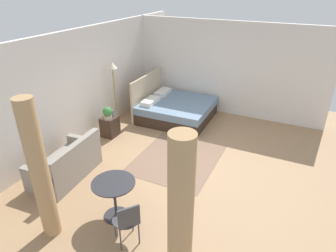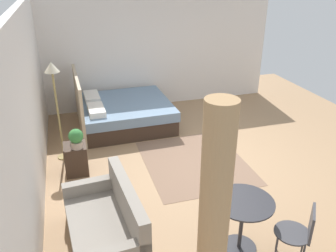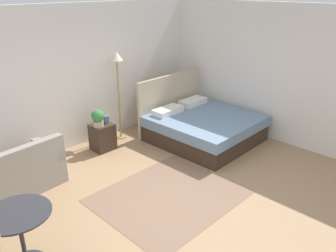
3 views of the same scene
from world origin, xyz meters
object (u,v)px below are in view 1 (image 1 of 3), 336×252
at_px(bed, 175,109).
at_px(vase, 111,113).
at_px(balcony_table, 114,193).
at_px(cafe_chair_near_window, 127,220).
at_px(potted_plant, 107,113).
at_px(floor_lamp, 113,75).
at_px(couch, 67,165).
at_px(nightstand, 110,126).

xyz_separation_m(bed, vase, (-1.62, 1.10, 0.30)).
xyz_separation_m(vase, balcony_table, (-2.56, -1.89, -0.09)).
distance_m(balcony_table, cafe_chair_near_window, 0.68).
xyz_separation_m(potted_plant, vase, (0.22, 0.04, -0.10)).
distance_m(bed, vase, 1.98).
xyz_separation_m(potted_plant, balcony_table, (-2.34, -1.84, -0.19)).
height_order(floor_lamp, balcony_table, floor_lamp).
bearing_deg(bed, vase, 145.84).
distance_m(bed, couch, 3.73).
bearing_deg(bed, nightstand, 147.73).
bearing_deg(balcony_table, nightstand, 37.70).
bearing_deg(nightstand, vase, 0.23).
bearing_deg(bed, couch, 167.44).
height_order(nightstand, vase, vase).
relative_size(potted_plant, balcony_table, 0.46).
bearing_deg(balcony_table, couch, 71.49).
bearing_deg(floor_lamp, balcony_table, -145.48).
bearing_deg(cafe_chair_near_window, vase, 39.08).
distance_m(vase, cafe_chair_near_window, 3.84).
height_order(nightstand, floor_lamp, floor_lamp).
bearing_deg(couch, nightstand, 8.51).
distance_m(potted_plant, cafe_chair_near_window, 3.65).
bearing_deg(nightstand, potted_plant, -156.45).
xyz_separation_m(couch, balcony_table, (-0.54, -1.60, 0.23)).
relative_size(couch, balcony_table, 2.13).
relative_size(bed, vase, 13.28).
bearing_deg(vase, potted_plant, -168.68).
height_order(couch, vase, couch).
bearing_deg(potted_plant, cafe_chair_near_window, -139.28).
relative_size(bed, couch, 1.28).
distance_m(nightstand, potted_plant, 0.46).
distance_m(couch, balcony_table, 1.71).
bearing_deg(cafe_chair_near_window, couch, 65.89).
relative_size(bed, potted_plant, 5.94).
distance_m(floor_lamp, cafe_chair_near_window, 4.46).
bearing_deg(nightstand, cafe_chair_near_window, -139.77).
xyz_separation_m(couch, potted_plant, (1.81, 0.24, 0.43)).
relative_size(potted_plant, floor_lamp, 0.19).
xyz_separation_m(nightstand, potted_plant, (-0.10, -0.04, 0.44)).
height_order(balcony_table, cafe_chair_near_window, cafe_chair_near_window).
bearing_deg(balcony_table, floor_lamp, 34.52).
height_order(bed, vase, bed).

